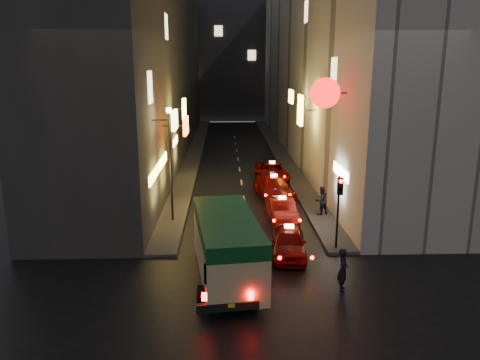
{
  "coord_description": "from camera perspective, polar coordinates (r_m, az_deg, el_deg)",
  "views": [
    {
      "loc": [
        -1.27,
        -12.04,
        8.59
      ],
      "look_at": [
        -0.42,
        13.0,
        2.41
      ],
      "focal_mm": 35.0,
      "sensor_mm": 36.0,
      "label": 1
    }
  ],
  "objects": [
    {
      "name": "pedestrian_crossing",
      "position": [
        18.85,
        12.47,
        -10.31
      ],
      "size": [
        0.53,
        0.71,
        1.96
      ],
      "primitive_type": "imported",
      "rotation": [
        0.0,
        0.0,
        1.39
      ],
      "color": "black",
      "rests_on": "ground"
    },
    {
      "name": "building_left",
      "position": [
        46.52,
        -10.59,
        14.14
      ],
      "size": [
        7.51,
        52.0,
        18.0
      ],
      "color": "#353331",
      "rests_on": "ground"
    },
    {
      "name": "traffic_light",
      "position": [
        21.99,
        12.01,
        -2.03
      ],
      "size": [
        0.26,
        0.43,
        3.5
      ],
      "color": "black",
      "rests_on": "sidewalk_right"
    },
    {
      "name": "taxi_second",
      "position": [
        26.38,
        5.13,
        -3.47
      ],
      "size": [
        2.17,
        4.84,
        1.68
      ],
      "color": "#770803",
      "rests_on": "ground"
    },
    {
      "name": "sidewalk_left",
      "position": [
        46.91,
        -5.56,
        3.34
      ],
      "size": [
        1.5,
        52.0,
        0.15
      ],
      "primitive_type": "cube",
      "color": "#403E3B",
      "rests_on": "ground"
    },
    {
      "name": "pedestrian_sidewalk",
      "position": [
        27.36,
        9.9,
        -2.26
      ],
      "size": [
        0.83,
        0.71,
        1.88
      ],
      "primitive_type": "imported",
      "rotation": [
        0.0,
        0.0,
        3.61
      ],
      "color": "black",
      "rests_on": "sidewalk_right"
    },
    {
      "name": "sidewalk_right",
      "position": [
        47.14,
        4.82,
        3.41
      ],
      "size": [
        1.5,
        52.0,
        0.15
      ],
      "primitive_type": "cube",
      "color": "#403E3B",
      "rests_on": "ground"
    },
    {
      "name": "building_right",
      "position": [
        46.96,
        9.74,
        14.17
      ],
      "size": [
        7.89,
        52.0,
        18.0
      ],
      "color": "#B2ADA3",
      "rests_on": "ground"
    },
    {
      "name": "taxi_near",
      "position": [
        21.85,
        5.97,
        -7.2
      ],
      "size": [
        2.44,
        4.98,
        1.7
      ],
      "color": "#770803",
      "rests_on": "ground"
    },
    {
      "name": "minibus",
      "position": [
        18.9,
        -1.61,
        -7.44
      ],
      "size": [
        3.01,
        6.6,
        2.73
      ],
      "color": "#CBB57F",
      "rests_on": "ground"
    },
    {
      "name": "lamp_post",
      "position": [
        25.67,
        -8.47,
        2.78
      ],
      "size": [
        0.28,
        0.28,
        6.22
      ],
      "color": "black",
      "rests_on": "sidewalk_left"
    },
    {
      "name": "taxi_far",
      "position": [
        35.73,
        3.93,
        1.19
      ],
      "size": [
        2.2,
        4.93,
        1.71
      ],
      "color": "#770803",
      "rests_on": "ground"
    },
    {
      "name": "taxi_third",
      "position": [
        30.95,
        4.13,
        -0.68
      ],
      "size": [
        2.99,
        5.55,
        1.85
      ],
      "color": "#770803",
      "rests_on": "ground"
    },
    {
      "name": "building_far",
      "position": [
        78.08,
        -1.05,
        15.63
      ],
      "size": [
        30.0,
        10.0,
        22.0
      ],
      "primitive_type": "cube",
      "color": "#313136",
      "rests_on": "ground"
    }
  ]
}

